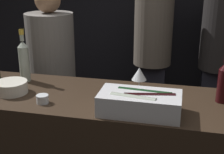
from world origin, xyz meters
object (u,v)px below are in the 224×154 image
(person_grey_polo, at_px, (219,52))
(bowl_white, at_px, (11,87))
(ice_bin_with_bottles, at_px, (140,102))
(person_in_hoodie, at_px, (153,48))
(person_blond_tee, at_px, (53,75))
(rose_wine_bottle, at_px, (24,59))
(candle_votive, at_px, (43,99))
(red_wine_bottle_black_foil, at_px, (224,80))
(wine_glass, at_px, (139,75))

(person_grey_polo, bearing_deg, bowl_white, 173.98)
(ice_bin_with_bottles, height_order, person_in_hoodie, person_in_hoodie)
(person_in_hoodie, xyz_separation_m, person_blond_tee, (-0.79, -0.75, -0.11))
(person_grey_polo, bearing_deg, person_in_hoodie, 131.43)
(ice_bin_with_bottles, relative_size, person_grey_polo, 0.24)
(bowl_white, height_order, person_grey_polo, person_grey_polo)
(ice_bin_with_bottles, xyz_separation_m, person_grey_polo, (0.56, 1.70, -0.13))
(rose_wine_bottle, bearing_deg, candle_votive, -49.45)
(rose_wine_bottle, xyz_separation_m, red_wine_bottle_black_foil, (1.28, -0.07, -0.02))
(ice_bin_with_bottles, distance_m, rose_wine_bottle, 0.91)
(candle_votive, distance_m, rose_wine_bottle, 0.44)
(bowl_white, bearing_deg, candle_votive, -21.29)
(wine_glass, distance_m, candle_votive, 0.61)
(bowl_white, xyz_separation_m, rose_wine_bottle, (-0.02, 0.22, 0.11))
(rose_wine_bottle, bearing_deg, person_grey_polo, 44.47)
(red_wine_bottle_black_foil, height_order, person_in_hoodie, person_in_hoodie)
(ice_bin_with_bottles, xyz_separation_m, rose_wine_bottle, (-0.84, 0.33, 0.09))
(rose_wine_bottle, relative_size, person_blond_tee, 0.22)
(person_blond_tee, bearing_deg, bowl_white, 45.25)
(candle_votive, xyz_separation_m, person_blond_tee, (-0.32, 0.87, -0.17))
(bowl_white, distance_m, person_in_hoodie, 1.68)
(bowl_white, distance_m, red_wine_bottle_black_foil, 1.28)
(person_in_hoodie, relative_size, person_grey_polo, 1.03)
(ice_bin_with_bottles, distance_m, wine_glass, 0.32)
(candle_votive, bearing_deg, red_wine_bottle_black_foil, 14.06)
(red_wine_bottle_black_foil, height_order, person_grey_polo, person_grey_polo)
(red_wine_bottle_black_foil, distance_m, person_blond_tee, 1.49)
(red_wine_bottle_black_foil, bearing_deg, rose_wine_bottle, 176.91)
(ice_bin_with_bottles, bearing_deg, person_in_hoodie, 93.68)
(ice_bin_with_bottles, distance_m, candle_votive, 0.57)
(wine_glass, distance_m, rose_wine_bottle, 0.79)
(wine_glass, relative_size, rose_wine_bottle, 0.43)
(ice_bin_with_bottles, bearing_deg, wine_glass, 99.75)
(bowl_white, distance_m, person_grey_polo, 2.11)
(wine_glass, xyz_separation_m, candle_votive, (-0.51, -0.31, -0.09))
(rose_wine_bottle, relative_size, red_wine_bottle_black_foil, 1.12)
(wine_glass, xyz_separation_m, person_in_hoodie, (-0.05, 1.31, -0.15))
(bowl_white, distance_m, wine_glass, 0.80)
(candle_votive, bearing_deg, ice_bin_with_bottles, -0.46)
(bowl_white, distance_m, candle_votive, 0.27)
(rose_wine_bottle, xyz_separation_m, person_blond_tee, (-0.05, 0.55, -0.30))
(red_wine_bottle_black_foil, xyz_separation_m, person_in_hoodie, (-0.54, 1.37, -0.17))
(ice_bin_with_bottles, bearing_deg, person_grey_polo, 71.89)
(bowl_white, relative_size, rose_wine_bottle, 0.55)
(wine_glass, bearing_deg, red_wine_bottle_black_foil, -6.50)
(red_wine_bottle_black_foil, bearing_deg, ice_bin_with_bottles, -149.72)
(wine_glass, xyz_separation_m, red_wine_bottle_black_foil, (0.49, -0.06, 0.02))
(wine_glass, bearing_deg, rose_wine_bottle, 179.05)
(candle_votive, bearing_deg, wine_glass, 30.98)
(ice_bin_with_bottles, relative_size, person_in_hoodie, 0.24)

